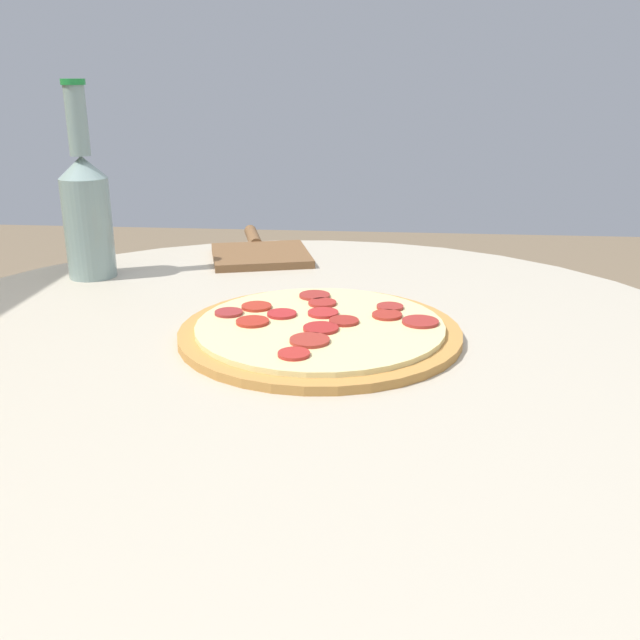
{
  "coord_description": "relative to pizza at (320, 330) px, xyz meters",
  "views": [
    {
      "loc": [
        -0.74,
        -0.1,
        1.0
      ],
      "look_at": [
        0.02,
        -0.03,
        0.74
      ],
      "focal_mm": 40.0,
      "sensor_mm": 36.0,
      "label": 1
    }
  ],
  "objects": [
    {
      "name": "table",
      "position": [
        -0.02,
        0.03,
        -0.2
      ],
      "size": [
        1.03,
        1.03,
        0.72
      ],
      "color": "#B2A893",
      "rests_on": "ground_plane"
    },
    {
      "name": "beer_bottle",
      "position": [
        0.22,
        0.36,
        0.09
      ],
      "size": [
        0.07,
        0.07,
        0.28
      ],
      "color": "gray",
      "rests_on": "table"
    },
    {
      "name": "pizza",
      "position": [
        0.0,
        0.0,
        0.0
      ],
      "size": [
        0.32,
        0.32,
        0.02
      ],
      "color": "#B77F3D",
      "rests_on": "table"
    },
    {
      "name": "pizza_paddle",
      "position": [
        0.37,
        0.13,
        -0.0
      ],
      "size": [
        0.28,
        0.19,
        0.02
      ],
      "rotation": [
        0.0,
        0.0,
        0.27
      ],
      "color": "brown",
      "rests_on": "table"
    }
  ]
}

